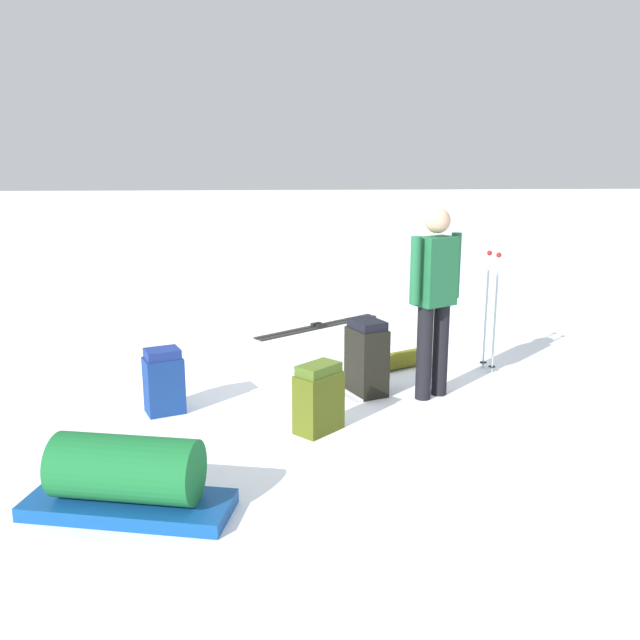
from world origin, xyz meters
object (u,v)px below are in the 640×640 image
at_px(ski_pair_far, 307,371).
at_px(skier_standing, 435,293).
at_px(sleeping_mat_rolled, 398,360).
at_px(backpack_large_dark, 367,358).
at_px(backpack_small_spare, 164,382).
at_px(ski_poles_planted_near, 491,305).
at_px(ski_pair_near, 319,326).
at_px(gear_sled, 127,478).
at_px(backpack_bright, 319,399).

bearing_deg(ski_pair_far, skier_standing, -125.58).
bearing_deg(sleeping_mat_rolled, skier_standing, -170.24).
height_order(skier_standing, ski_pair_far, skier_standing).
bearing_deg(backpack_large_dark, backpack_small_spare, 100.72).
distance_m(backpack_large_dark, backpack_small_spare, 1.81).
distance_m(backpack_small_spare, ski_poles_planted_near, 3.27).
bearing_deg(backpack_small_spare, ski_poles_planted_near, -73.07).
relative_size(skier_standing, backpack_small_spare, 3.04).
bearing_deg(ski_pair_near, skier_standing, -162.41).
xyz_separation_m(ski_pair_near, backpack_large_dark, (-2.52, -0.26, 0.33)).
bearing_deg(gear_sled, backpack_bright, -46.75).
relative_size(backpack_large_dark, ski_poles_planted_near, 0.57).
bearing_deg(sleeping_mat_rolled, backpack_small_spare, 115.64).
height_order(backpack_bright, backpack_small_spare, backpack_small_spare).
bearing_deg(backpack_large_dark, sleeping_mat_rolled, -30.87).
height_order(ski_pair_far, backpack_large_dark, backpack_large_dark).
xyz_separation_m(skier_standing, backpack_small_spare, (-0.22, 2.35, -0.68)).
bearing_deg(backpack_small_spare, gear_sled, -179.07).
xyz_separation_m(backpack_bright, ski_poles_planted_near, (1.45, -1.83, 0.41)).
relative_size(backpack_large_dark, gear_sled, 0.52).
distance_m(ski_pair_near, gear_sled, 4.77).
relative_size(backpack_small_spare, gear_sled, 0.42).
bearing_deg(backpack_bright, sleeping_mat_rolled, -30.79).
bearing_deg(sleeping_mat_rolled, ski_pair_far, 93.65).
height_order(ski_pair_near, ski_pair_far, same).
distance_m(ski_pair_far, ski_poles_planted_near, 1.96).
relative_size(ski_pair_near, sleeping_mat_rolled, 2.99).
relative_size(backpack_small_spare, sleeping_mat_rolled, 1.02).
height_order(backpack_large_dark, backpack_small_spare, backpack_large_dark).
distance_m(ski_pair_far, backpack_small_spare, 1.63).
xyz_separation_m(ski_pair_near, backpack_bright, (-3.36, 0.24, 0.26)).
bearing_deg(sleeping_mat_rolled, ski_pair_near, 21.03).
distance_m(backpack_large_dark, backpack_bright, 0.98).
relative_size(ski_poles_planted_near, gear_sled, 0.92).
height_order(backpack_large_dark, gear_sled, backpack_large_dark).
relative_size(skier_standing, ski_poles_planted_near, 1.39).
bearing_deg(backpack_large_dark, ski_pair_far, 37.51).
bearing_deg(sleeping_mat_rolled, backpack_large_dark, 149.13).
bearing_deg(backpack_small_spare, backpack_large_dark, -79.28).
xyz_separation_m(backpack_large_dark, gear_sled, (-2.01, 1.75, -0.12)).
relative_size(backpack_large_dark, sleeping_mat_rolled, 1.26).
height_order(backpack_large_dark, backpack_bright, backpack_large_dark).
height_order(ski_pair_far, ski_poles_planted_near, ski_poles_planted_near).
relative_size(ski_pair_far, ski_poles_planted_near, 1.52).
distance_m(backpack_large_dark, sleeping_mat_rolled, 0.88).
bearing_deg(skier_standing, ski_poles_planted_near, -46.30).
bearing_deg(ski_pair_far, backpack_large_dark, -142.49).
relative_size(skier_standing, backpack_bright, 3.06).
bearing_deg(backpack_large_dark, backpack_bright, 149.28).
xyz_separation_m(ski_pair_far, backpack_bright, (-1.50, -0.01, 0.26)).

